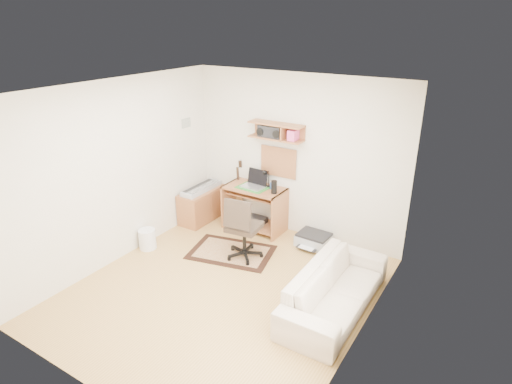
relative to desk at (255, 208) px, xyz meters
The scene contains 22 objects.
floor 1.86m from the desk, 70.95° to the right, with size 3.60×4.00×0.01m, color tan.
ceiling 2.88m from the desk, 70.95° to the right, with size 3.60×4.00×0.01m, color white.
back_wall 1.14m from the desk, 25.18° to the left, with size 3.60×0.01×2.60m, color silver.
left_wall 2.30m from the desk, 125.03° to the right, with size 0.01×4.00×2.60m, color silver.
right_wall 3.10m from the desk, 35.70° to the right, with size 0.01×4.00×2.60m, color silver.
wall_shelf 1.37m from the desk, 26.90° to the left, with size 0.90×0.25×0.26m, color #A8663B.
cork_board 0.89m from the desk, 40.78° to the left, with size 0.64×0.03×0.49m, color tan.
wall_photo 1.81m from the desk, 169.31° to the right, with size 0.02×0.20×0.15m, color #4C8CBF.
desk is the anchor object (origin of this frame).
laptop 0.52m from the desk, 133.02° to the right, with size 0.37×0.37×0.29m, color silver, non-canonical shape.
speaker 0.62m from the desk, ahead, with size 0.09×0.09×0.21m, color black.
desk_lamp 0.57m from the desk, 37.54° to the left, with size 0.10×0.10×0.29m, color black, non-canonical shape.
pencil_cup 0.51m from the desk, 20.42° to the left, with size 0.07×0.07×0.10m, color #33589B.
boombox 1.33m from the desk, 34.99° to the left, with size 0.39×0.18×0.20m, color black.
rug 0.96m from the desk, 81.71° to the right, with size 1.23×0.82×0.02m, color tan.
task_chair 0.95m from the desk, 67.25° to the right, with size 0.51×0.51×1.00m, color #33281E, non-canonical shape.
cabinet 1.00m from the desk, 169.92° to the right, with size 0.40×0.90×0.55m, color #A8663B.
music_keyboard 1.02m from the desk, 169.92° to the right, with size 0.26×0.83×0.07m, color #B2B5BA.
guitar 0.50m from the desk, 163.23° to the left, with size 0.29×0.18×1.08m, color #9A622F, non-canonical shape.
waste_basket 1.80m from the desk, 126.06° to the right, with size 0.26×0.26×0.31m, color white.
printer 1.13m from the desk, ahead, with size 0.51×0.39×0.19m, color #A5A8AA.
sofa 2.37m from the desk, 33.44° to the right, with size 1.89×0.55×0.74m, color beige.
Camera 1 is at (2.88, -3.81, 3.35)m, focal length 30.13 mm.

